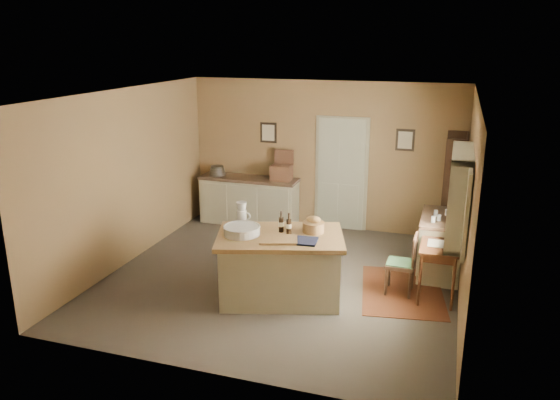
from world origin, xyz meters
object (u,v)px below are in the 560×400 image
Objects in this scene: sideboard at (249,199)px; writing_desk at (439,251)px; shelving_unit at (455,194)px; right_cabinet at (440,245)px; desk_chair at (400,264)px; work_island at (279,265)px.

writing_desk is at bearing -30.57° from sideboard.
sideboard is 0.97× the size of shelving_unit.
writing_desk is 0.75× the size of right_cabinet.
writing_desk is at bearing -94.57° from shelving_unit.
desk_chair is at bearing -35.12° from sideboard.
desk_chair is (1.54, 0.65, -0.06)m from work_island.
desk_chair is 0.99m from right_cabinet.
right_cabinet is at bearing 19.71° from work_island.
desk_chair is 2.12m from shelving_unit.
desk_chair reaches higher than writing_desk.
right_cabinet is (0.50, 0.85, 0.03)m from desk_chair.
sideboard is 3.73m from shelving_unit.
desk_chair is at bearing -120.36° from right_cabinet.
sideboard is 4.12m from writing_desk.
shelving_unit reaches higher than sideboard.
writing_desk is 0.55m from desk_chair.
sideboard is 3.72m from desk_chair.
sideboard is at bearing 101.70° from work_island.
writing_desk is at bearing 7.19° from desk_chair.
shelving_unit reaches higher than desk_chair.
sideboard is at bearing 146.42° from desk_chair.
sideboard is 3.77m from right_cabinet.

